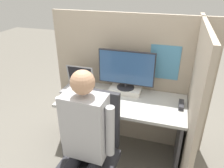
% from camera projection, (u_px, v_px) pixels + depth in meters
% --- Properties ---
extents(cubicle_panel_back, '(1.83, 0.05, 1.60)m').
position_uv_depth(cubicle_panel_back, '(130.00, 82.00, 2.58)').
color(cubicle_panel_back, tan).
rests_on(cubicle_panel_back, ground).
extents(cubicle_panel_right, '(0.04, 1.24, 1.60)m').
position_uv_depth(cubicle_panel_right, '(191.00, 109.00, 2.07)').
color(cubicle_panel_right, tan).
rests_on(cubicle_panel_right, ground).
extents(desk, '(1.33, 0.62, 0.75)m').
position_uv_depth(desk, '(122.00, 115.00, 2.41)').
color(desk, '#B7B7B2').
rests_on(desk, ground).
extents(paper_box, '(0.35, 0.20, 0.05)m').
position_uv_depth(paper_box, '(126.00, 90.00, 2.47)').
color(paper_box, white).
rests_on(paper_box, desk).
extents(monitor, '(0.62, 0.19, 0.43)m').
position_uv_depth(monitor, '(126.00, 69.00, 2.36)').
color(monitor, '#232328').
rests_on(monitor, paper_box).
extents(laptop, '(0.33, 0.25, 0.27)m').
position_uv_depth(laptop, '(78.00, 85.00, 2.51)').
color(laptop, '#99999E').
rests_on(laptop, desk).
extents(mouse, '(0.06, 0.05, 0.04)m').
position_uv_depth(mouse, '(96.00, 99.00, 2.29)').
color(mouse, silver).
rests_on(mouse, desk).
extents(stapler, '(0.05, 0.17, 0.04)m').
position_uv_depth(stapler, '(181.00, 105.00, 2.19)').
color(stapler, '#2D2D33').
rests_on(stapler, desk).
extents(carrot_toy, '(0.05, 0.15, 0.05)m').
position_uv_depth(carrot_toy, '(112.00, 107.00, 2.14)').
color(carrot_toy, orange).
rests_on(carrot_toy, desk).
extents(office_chair, '(0.52, 0.57, 1.06)m').
position_uv_depth(office_chair, '(92.00, 148.00, 1.95)').
color(office_chair, '#2D2D33').
rests_on(office_chair, ground).
extents(person, '(0.48, 0.44, 1.35)m').
position_uv_depth(person, '(84.00, 140.00, 1.71)').
color(person, black).
rests_on(person, ground).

